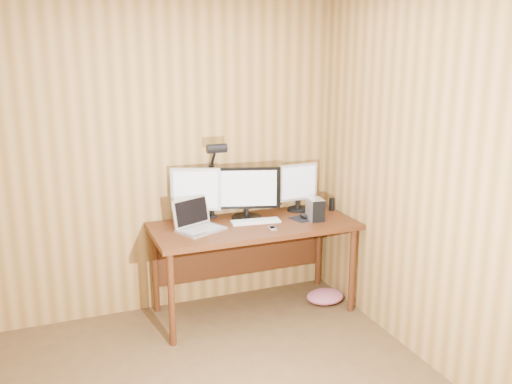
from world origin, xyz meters
TOP-DOWN VIEW (x-y plane):
  - room_shell at (0.00, 0.00)m, footprint 4.00×4.00m
  - desk at (0.93, 1.70)m, footprint 1.60×0.70m
  - monitor_center at (0.92, 1.77)m, footprint 0.53×0.24m
  - monitor_left at (0.52, 1.83)m, footprint 0.38×0.18m
  - monitor_right at (1.41, 1.84)m, footprint 0.36×0.17m
  - laptop at (0.47, 1.65)m, footprint 0.41×0.37m
  - keyboard at (0.96, 1.65)m, footprint 0.40×0.16m
  - mousepad at (1.37, 1.61)m, footprint 0.25×0.23m
  - mouse at (1.37, 1.61)m, footprint 0.09×0.12m
  - hard_drive at (1.43, 1.54)m, footprint 0.13×0.17m
  - phone at (1.02, 1.46)m, footprint 0.05×0.10m
  - speaker at (1.69, 1.74)m, footprint 0.05×0.05m
  - desk_lamp at (0.68, 1.83)m, footprint 0.15×0.22m
  - fabric_pile at (1.55, 1.55)m, footprint 0.36×0.31m

SIDE VIEW (x-z plane):
  - fabric_pile at x=1.55m, z-range 0.00..0.10m
  - desk at x=0.93m, z-range 0.25..1.00m
  - mousepad at x=1.37m, z-range 0.75..0.75m
  - phone at x=1.02m, z-range 0.75..0.76m
  - keyboard at x=0.96m, z-range 0.75..0.77m
  - mouse at x=1.37m, z-range 0.75..0.79m
  - speaker at x=1.69m, z-range 0.75..0.86m
  - laptop at x=0.47m, z-range 0.69..0.93m
  - hard_drive at x=1.43m, z-range 0.75..0.93m
  - monitor_right at x=1.41m, z-range 0.76..1.17m
  - monitor_center at x=0.92m, z-range 0.76..1.19m
  - monitor_left at x=0.52m, z-range 0.77..1.21m
  - desk_lamp at x=0.68m, z-range 0.83..1.50m
  - room_shell at x=0.00m, z-range -0.75..3.25m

